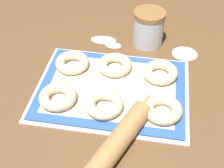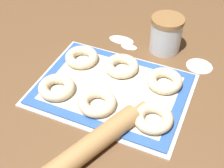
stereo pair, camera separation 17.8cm
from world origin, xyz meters
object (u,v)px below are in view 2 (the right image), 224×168
(rolling_pin, at_px, (81,153))
(baking_tray, at_px, (112,89))
(bagel_front_right, at_px, (153,118))
(bagel_back_right, at_px, (164,81))
(bagel_front_left, at_px, (57,87))
(bagel_back_center, at_px, (121,66))
(bagel_back_left, at_px, (82,57))
(bagel_front_center, at_px, (97,102))
(flour_canister, at_px, (166,34))

(rolling_pin, bearing_deg, baking_tray, 96.65)
(bagel_front_right, distance_m, bagel_back_right, 0.17)
(bagel_back_right, bearing_deg, bagel_front_left, -151.24)
(bagel_back_center, height_order, rolling_pin, rolling_pin)
(baking_tray, distance_m, bagel_front_left, 0.18)
(bagel_back_left, height_order, bagel_back_center, same)
(bagel_front_center, bearing_deg, bagel_back_right, 47.77)
(bagel_front_left, bearing_deg, bagel_back_left, 89.63)
(bagel_back_right, distance_m, rolling_pin, 0.37)
(baking_tray, height_order, bagel_front_left, bagel_front_left)
(bagel_front_center, relative_size, bagel_back_right, 1.00)
(bagel_front_center, bearing_deg, bagel_front_left, 177.02)
(baking_tray, relative_size, bagel_back_right, 4.21)
(bagel_back_right, height_order, rolling_pin, rolling_pin)
(bagel_front_center, bearing_deg, bagel_front_right, 2.90)
(baking_tray, relative_size, bagel_back_left, 4.21)
(bagel_back_left, xyz_separation_m, bagel_back_right, (0.30, -0.00, 0.00))
(bagel_back_left, height_order, flour_canister, flour_canister)
(bagel_front_center, bearing_deg, rolling_pin, -77.28)
(baking_tray, height_order, bagel_front_right, bagel_front_right)
(bagel_back_left, relative_size, rolling_pin, 0.25)
(bagel_front_left, xyz_separation_m, bagel_front_center, (0.15, -0.01, 0.00))
(baking_tray, height_order, bagel_back_center, bagel_back_center)
(baking_tray, height_order, bagel_back_right, bagel_back_right)
(bagel_front_left, relative_size, rolling_pin, 0.25)
(bagel_back_center, xyz_separation_m, flour_canister, (0.10, 0.19, 0.04))
(bagel_front_center, distance_m, bagel_back_left, 0.23)
(bagel_back_right, bearing_deg, bagel_front_center, -132.23)
(bagel_front_left, height_order, bagel_back_center, same)
(bagel_front_right, xyz_separation_m, bagel_back_right, (-0.02, 0.16, 0.00))
(bagel_front_center, bearing_deg, bagel_back_left, 129.42)
(bagel_front_right, relative_size, rolling_pin, 0.25)
(bagel_front_center, relative_size, flour_canister, 0.87)
(bagel_front_center, xyz_separation_m, rolling_pin, (0.04, -0.18, 0.00))
(flour_canister, bearing_deg, bagel_front_center, -104.90)
(flour_canister, bearing_deg, bagel_back_left, -140.86)
(bagel_front_right, relative_size, bagel_back_right, 1.00)
(bagel_back_left, distance_m, flour_canister, 0.32)
(bagel_front_center, xyz_separation_m, bagel_back_center, (0.00, 0.19, 0.00))
(bagel_front_left, distance_m, rolling_pin, 0.26)
(bagel_front_right, height_order, bagel_back_center, same)
(bagel_front_left, relative_size, bagel_front_center, 1.00)
(bagel_back_left, bearing_deg, bagel_back_center, 4.49)
(baking_tray, xyz_separation_m, bagel_back_left, (-0.15, 0.08, 0.02))
(bagel_back_left, height_order, rolling_pin, rolling_pin)
(rolling_pin, bearing_deg, bagel_front_left, 134.87)
(flour_canister, bearing_deg, bagel_front_right, -78.50)
(bagel_front_right, xyz_separation_m, rolling_pin, (-0.13, -0.19, 0.00))
(bagel_front_right, height_order, bagel_back_left, same)
(bagel_front_left, bearing_deg, bagel_back_center, 50.52)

